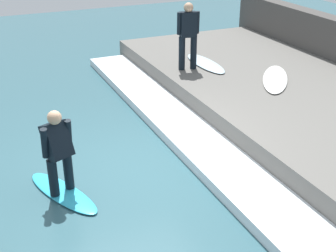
% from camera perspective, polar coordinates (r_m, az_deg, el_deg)
% --- Properties ---
extents(ground_plane, '(28.00, 28.00, 0.00)m').
position_cam_1_polar(ground_plane, '(8.38, -3.69, -5.04)').
color(ground_plane, '#335B66').
extents(concrete_ledge, '(4.40, 12.77, 0.54)m').
position_cam_1_polar(concrete_ledge, '(10.21, 18.01, 1.21)').
color(concrete_ledge, '#66635E').
rests_on(concrete_ledge, ground_plane).
extents(wave_foam_crest, '(1.03, 12.13, 0.19)m').
position_cam_1_polar(wave_foam_crest, '(8.82, 4.42, -2.72)').
color(wave_foam_crest, silver).
rests_on(wave_foam_crest, ground_plane).
extents(surfboard_riding, '(1.05, 1.73, 0.06)m').
position_cam_1_polar(surfboard_riding, '(7.81, -12.69, -7.91)').
color(surfboard_riding, '#2DADD1').
rests_on(surfboard_riding, ground_plane).
extents(surfer_riding, '(0.50, 0.51, 1.41)m').
position_cam_1_polar(surfer_riding, '(7.40, -13.28, -2.64)').
color(surfer_riding, black).
rests_on(surfer_riding, surfboard_riding).
extents(surfer_waiting_near, '(0.55, 0.32, 1.63)m').
position_cam_1_polar(surfer_waiting_near, '(11.47, 2.46, 11.31)').
color(surfer_waiting_near, black).
rests_on(surfer_waiting_near, concrete_ledge).
extents(surfboard_waiting_near, '(0.56, 1.79, 0.06)m').
position_cam_1_polar(surfboard_waiting_near, '(12.09, 4.59, 7.63)').
color(surfboard_waiting_near, silver).
rests_on(surfboard_waiting_near, concrete_ledge).
extents(surfboard_spare, '(1.65, 1.94, 0.06)m').
position_cam_1_polar(surfboard_spare, '(11.22, 12.93, 5.64)').
color(surfboard_spare, white).
rests_on(surfboard_spare, concrete_ledge).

